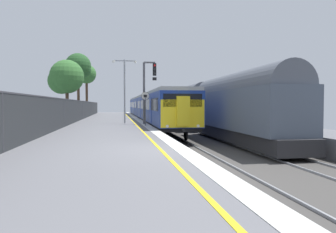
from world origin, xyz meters
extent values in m
cube|color=slate|center=(-2.50, 0.00, -0.50)|extent=(6.40, 110.00, 1.00)
cube|color=silver|center=(0.40, 0.00, 0.01)|extent=(0.60, 110.00, 0.01)
cube|color=yellow|center=(-0.35, 0.00, 0.01)|extent=(0.12, 110.00, 0.01)
cube|color=#423F3D|center=(6.20, 0.00, -1.10)|extent=(11.00, 110.00, 0.20)
cube|color=gray|center=(1.38, 0.00, -0.96)|extent=(0.07, 110.00, 0.08)
cube|color=gray|center=(2.82, 0.00, -0.96)|extent=(0.07, 110.00, 0.08)
cube|color=gray|center=(5.38, 0.00, -0.96)|extent=(0.07, 110.00, 0.08)
cube|color=navy|center=(2.10, 17.65, 1.27)|extent=(2.80, 20.14, 2.30)
cube|color=black|center=(2.10, 17.65, -0.01)|extent=(2.64, 19.54, 0.25)
cube|color=#93999E|center=(2.10, 17.65, 2.54)|extent=(2.68, 20.14, 0.24)
cube|color=black|center=(0.69, 17.65, 1.57)|extent=(0.02, 18.54, 0.84)
cube|color=#1D3A98|center=(0.69, 12.62, 1.17)|extent=(0.03, 1.10, 1.90)
cube|color=#1D3A98|center=(0.69, 22.69, 1.17)|extent=(0.03, 1.10, 1.90)
cylinder|color=black|center=(1.32, 10.18, -0.50)|extent=(0.12, 0.84, 0.84)
cylinder|color=black|center=(2.88, 10.18, -0.50)|extent=(0.12, 0.84, 0.84)
cylinder|color=black|center=(1.32, 25.12, -0.50)|extent=(0.12, 0.84, 0.84)
cylinder|color=black|center=(2.88, 25.12, -0.50)|extent=(0.12, 0.84, 0.84)
cube|color=navy|center=(2.10, 38.40, 1.27)|extent=(2.80, 20.14, 2.30)
cube|color=black|center=(2.10, 38.40, -0.01)|extent=(2.64, 19.54, 0.25)
cube|color=#93999E|center=(2.10, 38.40, 2.54)|extent=(2.68, 20.14, 0.24)
cube|color=black|center=(0.69, 38.40, 1.57)|extent=(0.02, 18.54, 0.84)
cube|color=#1D3A98|center=(0.69, 33.36, 1.17)|extent=(0.03, 1.10, 1.90)
cube|color=#1D3A98|center=(0.69, 43.43, 1.17)|extent=(0.03, 1.10, 1.90)
cylinder|color=black|center=(1.32, 30.92, -0.50)|extent=(0.12, 0.84, 0.84)
cylinder|color=black|center=(2.88, 30.92, -0.50)|extent=(0.12, 0.84, 0.84)
cylinder|color=black|center=(1.32, 45.87, -0.50)|extent=(0.12, 0.84, 0.84)
cylinder|color=black|center=(2.88, 45.87, -0.50)|extent=(0.12, 0.84, 0.84)
cube|color=yellow|center=(2.10, 7.62, 1.02)|extent=(2.70, 0.10, 1.70)
cube|color=black|center=(2.10, 7.61, 1.82)|extent=(2.40, 0.08, 0.80)
cube|color=yellow|center=(2.10, 7.48, 1.17)|extent=(0.80, 0.24, 1.80)
cylinder|color=white|center=(1.15, 7.56, 0.27)|extent=(0.18, 0.06, 0.18)
cylinder|color=white|center=(3.05, 7.56, 0.27)|extent=(0.18, 0.06, 0.18)
cylinder|color=black|center=(2.10, 7.33, 0.02)|extent=(0.20, 0.35, 0.20)
cube|color=black|center=(2.10, 38.40, 2.79)|extent=(0.60, 0.90, 0.20)
cube|color=#232326|center=(6.10, 8.54, -0.38)|extent=(2.30, 13.92, 0.79)
cube|color=#4C5666|center=(6.10, 8.54, 1.25)|extent=(2.60, 13.12, 2.46)
cylinder|color=#515660|center=(6.10, 8.54, 2.48)|extent=(2.39, 12.72, 2.39)
cylinder|color=black|center=(5.32, 3.58, -0.50)|extent=(0.12, 0.84, 0.84)
cylinder|color=black|center=(6.88, 3.58, -0.50)|extent=(0.12, 0.84, 0.84)
cylinder|color=black|center=(5.32, 13.50, -0.50)|extent=(0.12, 0.84, 0.84)
cylinder|color=black|center=(6.88, 13.50, -0.50)|extent=(0.12, 0.84, 0.84)
cube|color=#232326|center=(6.10, 23.26, -0.38)|extent=(2.30, 13.92, 0.79)
cube|color=#4C5666|center=(6.10, 23.26, 1.25)|extent=(2.60, 13.12, 2.46)
cylinder|color=#515660|center=(6.10, 23.26, 2.48)|extent=(2.39, 12.72, 2.39)
cylinder|color=black|center=(5.32, 18.30, -0.50)|extent=(0.12, 0.84, 0.84)
cylinder|color=black|center=(6.88, 18.30, -0.50)|extent=(0.12, 0.84, 0.84)
cylinder|color=black|center=(5.32, 28.22, -0.50)|extent=(0.12, 0.84, 0.84)
cylinder|color=black|center=(6.88, 28.22, -0.50)|extent=(0.12, 0.84, 0.84)
cube|color=#232326|center=(6.10, 37.98, -0.38)|extent=(2.30, 13.92, 0.79)
cube|color=#4C5666|center=(6.10, 37.98, 1.25)|extent=(2.60, 13.12, 2.46)
cylinder|color=#515660|center=(6.10, 37.98, 2.48)|extent=(2.39, 12.72, 2.39)
cylinder|color=black|center=(5.32, 33.02, -0.50)|extent=(0.12, 0.84, 0.84)
cylinder|color=black|center=(6.88, 33.02, -0.50)|extent=(0.12, 0.84, 0.84)
cylinder|color=black|center=(5.32, 42.94, -0.50)|extent=(0.12, 0.84, 0.84)
cylinder|color=black|center=(6.88, 42.94, -0.50)|extent=(0.12, 0.84, 0.84)
cylinder|color=#47474C|center=(0.35, 14.21, 2.47)|extent=(0.18, 0.18, 4.94)
cube|color=#47474C|center=(0.80, 14.21, 4.94)|extent=(0.90, 0.12, 0.12)
cube|color=black|center=(1.20, 14.21, 4.39)|extent=(0.28, 0.20, 1.00)
cylinder|color=red|center=(1.20, 14.09, 4.71)|extent=(0.16, 0.04, 0.16)
cylinder|color=black|center=(1.20, 14.09, 4.39)|extent=(0.16, 0.04, 0.16)
cylinder|color=black|center=(1.20, 14.09, 4.07)|extent=(0.16, 0.04, 0.16)
cube|color=black|center=(1.20, 14.21, 3.64)|extent=(0.32, 0.16, 0.24)
cylinder|color=#59595B|center=(0.25, 12.05, 1.07)|extent=(0.08, 0.08, 2.14)
cylinder|color=black|center=(0.25, 12.05, 2.19)|extent=(0.59, 0.02, 0.59)
cylinder|color=silver|center=(0.25, 12.04, 2.19)|extent=(0.56, 0.02, 0.56)
cube|color=black|center=(0.25, 12.02, 2.19)|extent=(0.24, 0.01, 0.18)
cylinder|color=#93999E|center=(-1.17, 15.44, 2.65)|extent=(0.14, 0.14, 5.31)
cube|color=#93999E|center=(-0.72, 15.44, 5.21)|extent=(0.90, 0.08, 0.08)
cylinder|color=silver|center=(-0.27, 15.44, 5.13)|extent=(0.20, 0.20, 0.18)
cube|color=#93999E|center=(-1.62, 15.44, 5.21)|extent=(0.90, 0.08, 0.08)
cylinder|color=silver|center=(-2.07, 15.44, 5.13)|extent=(0.20, 0.20, 0.18)
cube|color=#282B2D|center=(-5.45, 0.00, 0.98)|extent=(0.03, 99.00, 1.96)
cube|color=#38383D|center=(-5.45, 0.00, 1.96)|extent=(0.06, 99.00, 0.06)
cylinder|color=#38383D|center=(-5.45, 0.00, 0.98)|extent=(0.07, 0.07, 1.96)
cylinder|color=#38383D|center=(-5.45, 11.69, 0.98)|extent=(0.07, 0.07, 1.96)
cylinder|color=#38383D|center=(-5.45, 23.38, 0.98)|extent=(0.07, 0.07, 1.96)
cylinder|color=#38383D|center=(-5.45, 35.06, 0.98)|extent=(0.07, 0.07, 1.96)
cylinder|color=#38383D|center=(-5.45, 46.75, 0.98)|extent=(0.07, 0.07, 1.96)
cylinder|color=#473323|center=(-6.94, 32.84, 2.93)|extent=(0.36, 0.36, 5.85)
sphere|color=#234C23|center=(-6.94, 32.84, 6.80)|extent=(3.46, 3.46, 3.46)
sphere|color=#234C23|center=(-6.35, 32.84, 6.37)|extent=(2.28, 2.28, 2.28)
cylinder|color=#473323|center=(-7.13, 24.28, 1.80)|extent=(0.35, 0.35, 3.61)
sphere|color=#33662D|center=(-7.13, 24.28, 4.61)|extent=(3.64, 3.64, 3.64)
sphere|color=#33662D|center=(-7.72, 24.38, 4.15)|extent=(2.85, 2.85, 2.85)
cylinder|color=#473323|center=(-6.46, 39.50, 2.79)|extent=(0.38, 0.38, 5.57)
sphere|color=#33662D|center=(-6.46, 39.50, 6.40)|extent=(3.00, 3.00, 3.00)
sphere|color=#33662D|center=(-6.50, 39.40, 6.02)|extent=(1.93, 1.93, 1.93)
camera|label=1|loc=(-1.84, -10.60, 1.55)|focal=33.01mm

